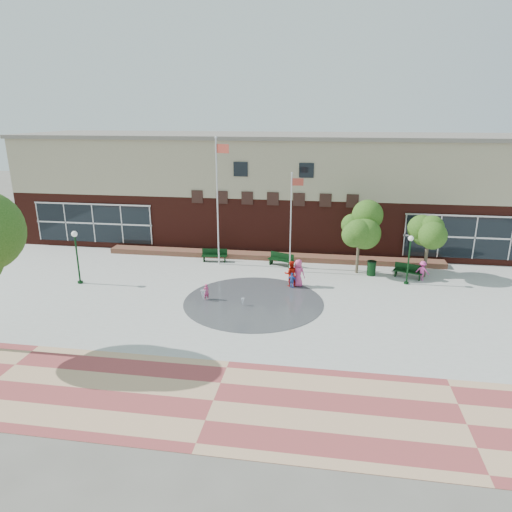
# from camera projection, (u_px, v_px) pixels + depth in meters

# --- Properties ---
(ground) EXTENTS (120.00, 120.00, 0.00)m
(ground) POSITION_uv_depth(u_px,v_px,m) (245.00, 324.00, 24.62)
(ground) COLOR #666056
(ground) RESTS_ON ground
(plaza_concrete) EXTENTS (46.00, 18.00, 0.01)m
(plaza_concrete) POSITION_uv_depth(u_px,v_px,m) (256.00, 296.00, 28.39)
(plaza_concrete) COLOR #A8A8A0
(plaza_concrete) RESTS_ON ground
(paver_band) EXTENTS (46.00, 6.00, 0.01)m
(paver_band) POSITION_uv_depth(u_px,v_px,m) (213.00, 401.00, 18.02)
(paver_band) COLOR #9C3E3D
(paver_band) RESTS_ON ground
(splash_pad) EXTENTS (8.40, 8.40, 0.01)m
(splash_pad) POSITION_uv_depth(u_px,v_px,m) (253.00, 302.00, 27.44)
(splash_pad) COLOR #383A3D
(splash_pad) RESTS_ON ground
(library_building) EXTENTS (44.40, 10.40, 9.20)m
(library_building) POSITION_uv_depth(u_px,v_px,m) (280.00, 188.00, 39.71)
(library_building) COLOR #481912
(library_building) RESTS_ON ground
(flower_bed) EXTENTS (26.00, 1.20, 0.40)m
(flower_bed) POSITION_uv_depth(u_px,v_px,m) (271.00, 259.00, 35.55)
(flower_bed) COLOR maroon
(flower_bed) RESTS_ON ground
(flagpole_left) EXTENTS (1.06, 0.38, 9.34)m
(flagpole_left) POSITION_uv_depth(u_px,v_px,m) (218.00, 196.00, 32.75)
(flagpole_left) COLOR silver
(flagpole_left) RESTS_ON ground
(flagpole_right) EXTENTS (0.87, 0.14, 7.08)m
(flagpole_right) POSITION_uv_depth(u_px,v_px,m) (291.00, 218.00, 31.55)
(flagpole_right) COLOR silver
(flagpole_right) RESTS_ON ground
(lamp_left) EXTENTS (0.38, 0.38, 3.60)m
(lamp_left) POSITION_uv_depth(u_px,v_px,m) (77.00, 251.00, 29.79)
(lamp_left) COLOR black
(lamp_left) RESTS_ON ground
(lamp_right) EXTENTS (0.35, 0.35, 3.33)m
(lamp_right) POSITION_uv_depth(u_px,v_px,m) (409.00, 254.00, 29.72)
(lamp_right) COLOR black
(lamp_right) RESTS_ON ground
(bench_left) EXTENTS (1.97, 0.73, 0.97)m
(bench_left) POSITION_uv_depth(u_px,v_px,m) (215.00, 258.00, 34.83)
(bench_left) COLOR black
(bench_left) RESTS_ON ground
(bench_mid) EXTENTS (1.98, 1.24, 0.97)m
(bench_mid) POSITION_uv_depth(u_px,v_px,m) (281.00, 262.00, 33.83)
(bench_mid) COLOR black
(bench_mid) RESTS_ON ground
(bench_right) EXTENTS (2.01, 1.23, 0.98)m
(bench_right) POSITION_uv_depth(u_px,v_px,m) (408.00, 274.00, 31.33)
(bench_right) COLOR black
(bench_right) RESTS_ON ground
(trash_can) EXTENTS (0.64, 0.64, 1.05)m
(trash_can) POSITION_uv_depth(u_px,v_px,m) (371.00, 268.00, 31.81)
(trash_can) COLOR black
(trash_can) RESTS_ON ground
(tree_mid) EXTENTS (2.89, 2.89, 4.87)m
(tree_mid) POSITION_uv_depth(u_px,v_px,m) (360.00, 224.00, 31.40)
(tree_mid) COLOR #413729
(tree_mid) RESTS_ON ground
(tree_small_right) EXTENTS (2.51, 2.51, 4.29)m
(tree_small_right) POSITION_uv_depth(u_px,v_px,m) (429.00, 233.00, 30.74)
(tree_small_right) COLOR #413729
(tree_small_right) RESTS_ON ground
(water_jet_a) EXTENTS (0.34, 0.34, 0.66)m
(water_jet_a) POSITION_uv_depth(u_px,v_px,m) (203.00, 301.00, 27.63)
(water_jet_a) COLOR white
(water_jet_a) RESTS_ON ground
(water_jet_b) EXTENTS (0.20, 0.20, 0.46)m
(water_jet_b) POSITION_uv_depth(u_px,v_px,m) (243.00, 306.00, 26.89)
(water_jet_b) COLOR white
(water_jet_b) RESTS_ON ground
(child_splash) EXTENTS (0.45, 0.42, 1.02)m
(child_splash) POSITION_uv_depth(u_px,v_px,m) (206.00, 292.00, 27.63)
(child_splash) COLOR #CD3B6F
(child_splash) RESTS_ON ground
(adult_red) EXTENTS (0.94, 0.79, 1.74)m
(adult_red) POSITION_uv_depth(u_px,v_px,m) (291.00, 274.00, 29.70)
(adult_red) COLOR red
(adult_red) RESTS_ON ground
(adult_pink) EXTENTS (1.03, 0.83, 1.83)m
(adult_pink) POSITION_uv_depth(u_px,v_px,m) (298.00, 273.00, 29.69)
(adult_pink) COLOR #E14686
(adult_pink) RESTS_ON ground
(child_blue) EXTENTS (0.67, 0.48, 1.06)m
(child_blue) POSITION_uv_depth(u_px,v_px,m) (292.00, 281.00, 29.46)
(child_blue) COLOR blue
(child_blue) RESTS_ON ground
(person_bench) EXTENTS (1.01, 0.80, 1.37)m
(person_bench) POSITION_uv_depth(u_px,v_px,m) (422.00, 271.00, 30.82)
(person_bench) COLOR #EB439F
(person_bench) RESTS_ON ground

